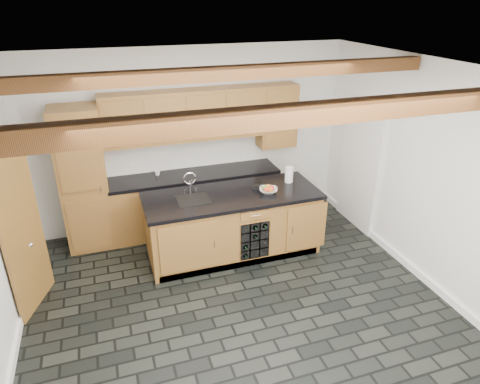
{
  "coord_description": "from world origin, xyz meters",
  "views": [
    {
      "loc": [
        -1.3,
        -3.84,
        3.47
      ],
      "look_at": [
        0.25,
        0.8,
        1.19
      ],
      "focal_mm": 32.0,
      "sensor_mm": 36.0,
      "label": 1
    }
  ],
  "objects_px": {
    "fruit_bowl": "(268,190)",
    "kitchen_scale": "(259,187)",
    "island": "(233,224)",
    "paper_towel": "(289,175)"
  },
  "relations": [
    {
      "from": "kitchen_scale",
      "to": "paper_towel",
      "type": "xyz_separation_m",
      "value": [
        0.51,
        0.09,
        0.09
      ]
    },
    {
      "from": "island",
      "to": "paper_towel",
      "type": "height_order",
      "value": "paper_towel"
    },
    {
      "from": "island",
      "to": "paper_towel",
      "type": "xyz_separation_m",
      "value": [
        0.92,
        0.16,
        0.58
      ]
    },
    {
      "from": "island",
      "to": "fruit_bowl",
      "type": "bearing_deg",
      "value": -10.48
    },
    {
      "from": "kitchen_scale",
      "to": "paper_towel",
      "type": "bearing_deg",
      "value": 34.78
    },
    {
      "from": "fruit_bowl",
      "to": "kitchen_scale",
      "type": "bearing_deg",
      "value": 117.88
    },
    {
      "from": "kitchen_scale",
      "to": "fruit_bowl",
      "type": "xyz_separation_m",
      "value": [
        0.08,
        -0.16,
        0.0
      ]
    },
    {
      "from": "island",
      "to": "paper_towel",
      "type": "relative_size",
      "value": 10.7
    },
    {
      "from": "island",
      "to": "fruit_bowl",
      "type": "distance_m",
      "value": 0.71
    },
    {
      "from": "fruit_bowl",
      "to": "paper_towel",
      "type": "xyz_separation_m",
      "value": [
        0.43,
        0.25,
        0.08
      ]
    }
  ]
}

